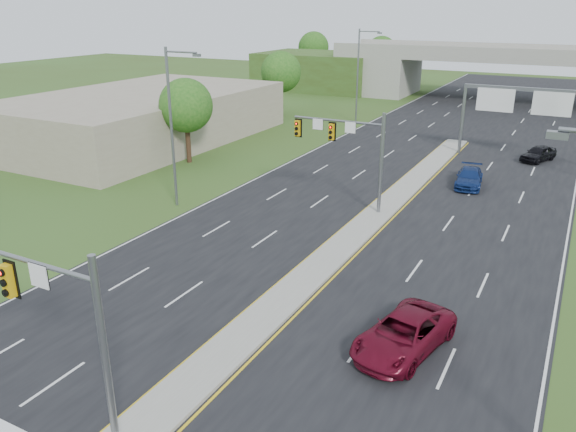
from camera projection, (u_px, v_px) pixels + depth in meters
The scene contains 17 objects.
road at pixel (418, 177), 47.01m from camera, with size 24.00×160.00×0.02m, color black.
median at pixel (368, 222), 37.05m from camera, with size 2.00×54.00×0.16m, color gray.
lane_markings at pixel (388, 197), 42.23m from camera, with size 23.72×160.00×0.01m.
signal_mast_near at pixel (45, 309), 17.34m from camera, with size 6.62×0.60×7.00m.
signal_mast_far at pixel (350, 144), 38.01m from camera, with size 6.62×0.60×7.00m.
sign_gantry at pixel (527, 104), 50.44m from camera, with size 11.58×0.44×6.67m.
overpass at pixel (504, 77), 82.97m from camera, with size 80.00×14.00×8.10m.
lightpole_l_mid at pixel (173, 121), 38.30m from camera, with size 2.85×0.25×11.00m.
lightpole_l_far at pixel (359, 72), 67.24m from camera, with size 2.85×0.25×11.00m.
tree_l_near at pixel (186, 106), 49.84m from camera, with size 4.80×4.80×7.60m.
tree_l_mid at pixel (281, 72), 72.15m from camera, with size 5.20×5.20×8.12m.
tree_back_a at pixel (314, 47), 110.42m from camera, with size 6.00×6.00×8.85m.
tree_back_b at pixel (381, 52), 104.39m from camera, with size 5.60×5.60×8.32m.
commercial_building at pixel (141, 117), 59.30m from camera, with size 18.00×30.00×5.00m, color gray.
car_far_a at pixel (404, 334), 23.19m from camera, with size 2.53×5.50×1.53m, color #5A091A.
car_far_b at pixel (469, 178), 44.52m from camera, with size 1.95×4.79×1.39m, color navy.
car_far_c at pixel (538, 153), 51.71m from camera, with size 1.69×4.20×1.43m, color black.
Camera 1 is at (11.52, -10.00, 13.51)m, focal length 35.00 mm.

